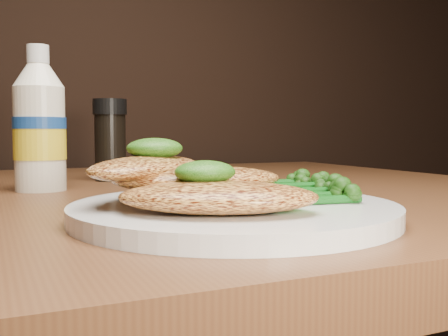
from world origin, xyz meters
name	(u,v)px	position (x,y,z in m)	size (l,w,h in m)	color
plate	(234,211)	(0.12, 0.81, 0.76)	(0.25, 0.25, 0.01)	white
chicken_front	(218,197)	(0.09, 0.77, 0.77)	(0.14, 0.07, 0.02)	gold
chicken_mid	(198,179)	(0.09, 0.82, 0.78)	(0.13, 0.07, 0.02)	gold
chicken_back	(147,168)	(0.06, 0.84, 0.79)	(0.13, 0.06, 0.02)	gold
pesto_front	(205,172)	(0.08, 0.78, 0.79)	(0.04, 0.04, 0.02)	#0D3908
pesto_back	(155,148)	(0.07, 0.85, 0.80)	(0.04, 0.04, 0.02)	#0D3908
broccolini_bundle	(279,187)	(0.16, 0.82, 0.77)	(0.12, 0.09, 0.02)	#115114
mayo_bottle	(39,118)	(0.00, 1.08, 0.83)	(0.06, 0.06, 0.17)	white
pepper_grinder	(110,140)	(0.10, 1.17, 0.81)	(0.05, 0.05, 0.11)	black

